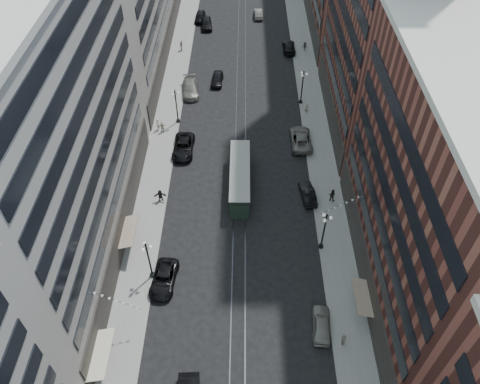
{
  "coord_description": "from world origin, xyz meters",
  "views": [
    {
      "loc": [
        0.41,
        -0.41,
        42.11
      ],
      "look_at": [
        0.07,
        35.84,
        5.0
      ],
      "focal_mm": 35.0,
      "sensor_mm": 36.0,
      "label": 1
    }
  ],
  "objects_px": {
    "lamppost_sw_mid": "(176,105)",
    "car_14": "(258,14)",
    "lamppost_se_far": "(324,230)",
    "car_4": "(321,324)",
    "car_9": "(200,17)",
    "car_12": "(289,47)",
    "pedestrian_5": "(160,195)",
    "car_extra_0": "(206,23)",
    "car_8": "(190,88)",
    "car_13": "(217,79)",
    "car_10": "(308,194)",
    "pedestrian_extra_1": "(158,125)",
    "pedestrian_2": "(133,229)",
    "car_11": "(301,139)",
    "pedestrian_8": "(306,108)",
    "lamppost_se_mid": "(302,86)",
    "lamppost_sw_far": "(149,259)",
    "car_2": "(164,279)",
    "streetcar": "(240,179)",
    "car_7": "(183,147)",
    "pedestrian_9": "(305,47)",
    "pedestrian_6": "(162,127)",
    "pedestrian_extra_0": "(182,45)",
    "pedestrian_4": "(344,339)"
  },
  "relations": [
    {
      "from": "pedestrian_extra_1",
      "to": "car_9",
      "type": "bearing_deg",
      "value": 170.03
    },
    {
      "from": "lamppost_sw_far",
      "to": "streetcar",
      "type": "xyz_separation_m",
      "value": [
        9.2,
        13.65,
        -1.67
      ]
    },
    {
      "from": "lamppost_sw_mid",
      "to": "pedestrian_5",
      "type": "relative_size",
      "value": 3.3
    },
    {
      "from": "lamppost_se_far",
      "to": "car_8",
      "type": "distance_m",
      "value": 35.3
    },
    {
      "from": "pedestrian_4",
      "to": "pedestrian_6",
      "type": "relative_size",
      "value": 1.07
    },
    {
      "from": "car_14",
      "to": "pedestrian_extra_1",
      "type": "distance_m",
      "value": 39.4
    },
    {
      "from": "pedestrian_extra_1",
      "to": "car_4",
      "type": "bearing_deg",
      "value": 28.84
    },
    {
      "from": "car_2",
      "to": "streetcar",
      "type": "bearing_deg",
      "value": 66.91
    },
    {
      "from": "lamppost_sw_far",
      "to": "pedestrian_8",
      "type": "xyz_separation_m",
      "value": [
        19.01,
        29.38,
        -2.14
      ]
    },
    {
      "from": "lamppost_se_far",
      "to": "pedestrian_8",
      "type": "height_order",
      "value": "lamppost_se_far"
    },
    {
      "from": "pedestrian_6",
      "to": "pedestrian_2",
      "type": "bearing_deg",
      "value": 64.42
    },
    {
      "from": "lamppost_se_far",
      "to": "car_10",
      "type": "relative_size",
      "value": 1.26
    },
    {
      "from": "car_11",
      "to": "pedestrian_5",
      "type": "relative_size",
      "value": 3.63
    },
    {
      "from": "car_13",
      "to": "car_extra_0",
      "type": "relative_size",
      "value": 0.89
    },
    {
      "from": "lamppost_sw_far",
      "to": "car_2",
      "type": "distance_m",
      "value": 2.85
    },
    {
      "from": "lamppost_sw_far",
      "to": "car_7",
      "type": "relative_size",
      "value": 0.94
    },
    {
      "from": "pedestrian_2",
      "to": "pedestrian_6",
      "type": "xyz_separation_m",
      "value": [
        1.03,
        18.85,
        0.01
      ]
    },
    {
      "from": "lamppost_sw_mid",
      "to": "pedestrian_6",
      "type": "distance_m",
      "value": 3.74
    },
    {
      "from": "pedestrian_extra_0",
      "to": "car_12",
      "type": "bearing_deg",
      "value": -104.45
    },
    {
      "from": "pedestrian_5",
      "to": "car_extra_0",
      "type": "bearing_deg",
      "value": 81.33
    },
    {
      "from": "streetcar",
      "to": "pedestrian_5",
      "type": "distance_m",
      "value": 10.05
    },
    {
      "from": "lamppost_sw_mid",
      "to": "car_14",
      "type": "distance_m",
      "value": 36.7
    },
    {
      "from": "pedestrian_4",
      "to": "car_12",
      "type": "height_order",
      "value": "pedestrian_4"
    },
    {
      "from": "car_4",
      "to": "car_13",
      "type": "distance_m",
      "value": 45.07
    },
    {
      "from": "lamppost_se_far",
      "to": "car_4",
      "type": "distance_m",
      "value": 10.21
    },
    {
      "from": "streetcar",
      "to": "car_9",
      "type": "distance_m",
      "value": 46.85
    },
    {
      "from": "car_extra_0",
      "to": "pedestrian_extra_1",
      "type": "height_order",
      "value": "pedestrian_extra_1"
    },
    {
      "from": "lamppost_sw_mid",
      "to": "car_4",
      "type": "xyz_separation_m",
      "value": [
        17.3,
        -32.87,
        -2.35
      ]
    },
    {
      "from": "streetcar",
      "to": "pedestrian_8",
      "type": "height_order",
      "value": "streetcar"
    },
    {
      "from": "pedestrian_4",
      "to": "pedestrian_8",
      "type": "bearing_deg",
      "value": 10.44
    },
    {
      "from": "pedestrian_2",
      "to": "car_12",
      "type": "bearing_deg",
      "value": 55.84
    },
    {
      "from": "pedestrian_extra_1",
      "to": "pedestrian_4",
      "type": "bearing_deg",
      "value": 29.79
    },
    {
      "from": "car_4",
      "to": "pedestrian_2",
      "type": "bearing_deg",
      "value": -24.88
    },
    {
      "from": "pedestrian_2",
      "to": "pedestrian_5",
      "type": "bearing_deg",
      "value": 56.56
    },
    {
      "from": "car_14",
      "to": "pedestrian_extra_0",
      "type": "bearing_deg",
      "value": 42.11
    },
    {
      "from": "car_4",
      "to": "car_9",
      "type": "relative_size",
      "value": 0.95
    },
    {
      "from": "lamppost_se_far",
      "to": "pedestrian_9",
      "type": "xyz_separation_m",
      "value": [
        1.99,
        43.99,
        -2.17
      ]
    },
    {
      "from": "car_10",
      "to": "pedestrian_extra_1",
      "type": "relative_size",
      "value": 2.38
    },
    {
      "from": "lamppost_se_mid",
      "to": "car_13",
      "type": "bearing_deg",
      "value": 157.01
    },
    {
      "from": "car_4",
      "to": "car_12",
      "type": "xyz_separation_m",
      "value": [
        0.3,
        54.08,
        0.01
      ]
    },
    {
      "from": "pedestrian_8",
      "to": "lamppost_se_mid",
      "type": "bearing_deg",
      "value": -78.88
    },
    {
      "from": "streetcar",
      "to": "car_13",
      "type": "relative_size",
      "value": 2.51
    },
    {
      "from": "pedestrian_2",
      "to": "car_8",
      "type": "bearing_deg",
      "value": 73.52
    },
    {
      "from": "car_9",
      "to": "pedestrian_8",
      "type": "bearing_deg",
      "value": -56.7
    },
    {
      "from": "pedestrian_2",
      "to": "car_7",
      "type": "height_order",
      "value": "pedestrian_2"
    },
    {
      "from": "car_11",
      "to": "pedestrian_9",
      "type": "distance_m",
      "value": 25.78
    },
    {
      "from": "car_14",
      "to": "car_7",
      "type": "bearing_deg",
      "value": 72.89
    },
    {
      "from": "car_2",
      "to": "pedestrian_extra_1",
      "type": "xyz_separation_m",
      "value": [
        -4.02,
        25.84,
        0.35
      ]
    },
    {
      "from": "pedestrian_2",
      "to": "car_11",
      "type": "distance_m",
      "value": 26.45
    },
    {
      "from": "car_8",
      "to": "car_12",
      "type": "height_order",
      "value": "car_8"
    }
  ]
}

